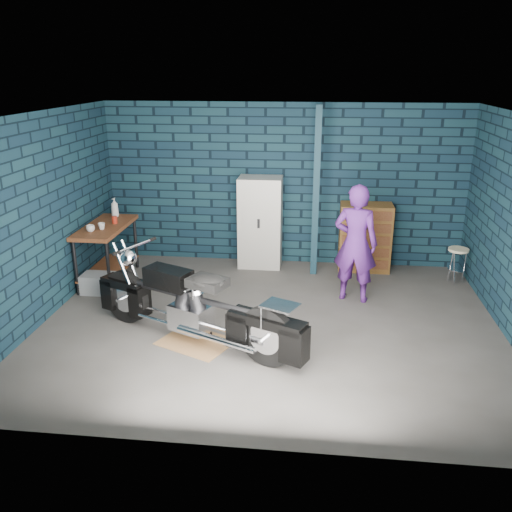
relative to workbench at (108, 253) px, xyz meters
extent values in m
plane|color=#4B4846|center=(2.68, -1.27, -0.46)|extent=(6.00, 6.00, 0.00)
cube|color=#0E2130|center=(2.68, 1.23, 0.90)|extent=(6.00, 0.02, 2.70)
cube|color=#0E2130|center=(-0.32, -1.27, 0.90)|extent=(0.02, 5.00, 2.70)
cube|color=white|center=(2.68, -1.27, 2.25)|extent=(6.00, 5.00, 0.02)
cube|color=#112B38|center=(3.23, 0.68, 0.90)|extent=(0.10, 0.10, 2.70)
cube|color=brown|center=(0.00, 0.00, 0.00)|extent=(0.60, 1.40, 0.91)
cube|color=olive|center=(1.82, -1.88, -0.45)|extent=(1.04, 0.94, 0.01)
imported|color=#54207A|center=(3.82, -0.31, 0.40)|extent=(0.71, 0.55, 1.71)
cube|color=gray|center=(0.02, -0.50, -0.31)|extent=(0.47, 0.33, 0.29)
cube|color=beige|center=(2.32, 0.96, 0.31)|extent=(0.71, 0.51, 1.53)
cube|color=brown|center=(4.06, 0.96, 0.10)|extent=(0.84, 0.47, 1.12)
imported|color=beige|center=(-0.08, -0.35, 0.50)|extent=(0.13, 0.13, 0.10)
imported|color=beige|center=(0.04, -0.22, 0.50)|extent=(0.13, 0.13, 0.10)
cylinder|color=#A22515|center=(0.11, 0.13, 0.51)|extent=(0.09, 0.09, 0.11)
imported|color=gray|center=(-0.02, 0.52, 0.61)|extent=(0.15, 0.15, 0.31)
camera|label=1|loc=(3.24, -7.74, 2.77)|focal=38.00mm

